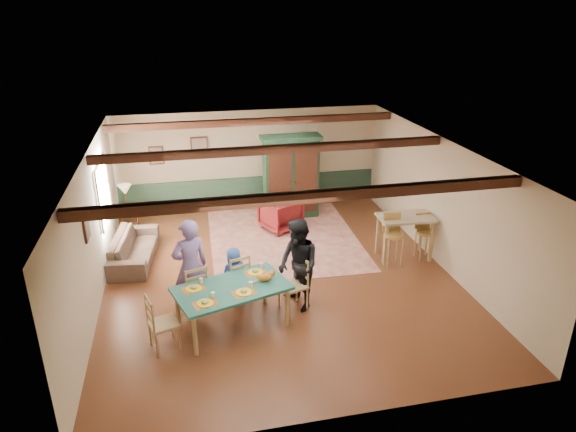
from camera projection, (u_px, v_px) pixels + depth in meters
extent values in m
plane|color=#522817|center=(279.00, 277.00, 10.63)|extent=(8.00, 8.00, 0.00)
cube|color=beige|center=(250.00, 161.00, 13.72)|extent=(7.00, 0.02, 2.70)
cube|color=beige|center=(93.00, 232.00, 9.42)|extent=(0.02, 8.00, 2.70)
cube|color=beige|center=(442.00, 203.00, 10.80)|extent=(0.02, 8.00, 2.70)
cube|color=silver|center=(279.00, 150.00, 9.59)|extent=(7.00, 8.00, 0.02)
cube|color=#1F392A|center=(251.00, 193.00, 14.05)|extent=(6.95, 0.03, 0.90)
cube|color=black|center=(309.00, 197.00, 7.55)|extent=(6.95, 0.16, 0.16)
cube|color=black|center=(275.00, 150.00, 9.99)|extent=(6.95, 0.16, 0.16)
cube|color=black|center=(254.00, 122.00, 12.33)|extent=(6.95, 0.16, 0.16)
imported|color=#7B63AA|center=(190.00, 267.00, 9.13)|extent=(0.76, 0.61, 1.81)
imported|color=black|center=(298.00, 265.00, 9.27)|extent=(0.88, 1.00, 1.74)
imported|color=#284EA2|center=(235.00, 274.00, 9.66)|extent=(0.59, 0.48, 1.06)
cube|color=beige|center=(283.00, 238.00, 12.38)|extent=(3.61, 4.24, 0.01)
cube|color=#13301E|center=(291.00, 177.00, 13.29)|extent=(1.54, 0.62, 2.17)
imported|color=#4A0E14|center=(280.00, 214.00, 12.75)|extent=(1.14, 1.15, 0.79)
imported|color=#45352B|center=(134.00, 248.00, 11.20)|extent=(1.04, 2.13, 0.60)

